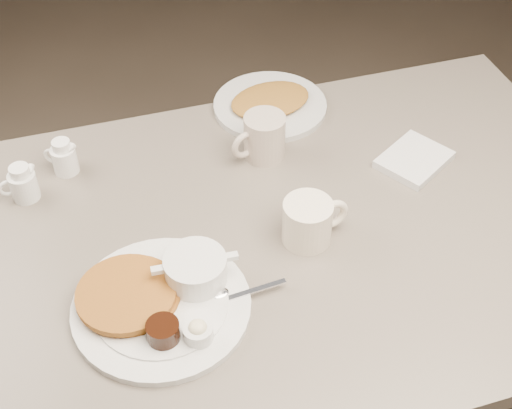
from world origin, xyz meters
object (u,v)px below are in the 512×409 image
object	(u,v)px
hash_plate	(270,104)
main_plate	(163,296)
creamer_right	(64,158)
diner_table	(259,292)
coffee_mug_far	(263,137)
creamer_left	(23,184)
coffee_mug_near	(309,221)

from	to	relation	value
hash_plate	main_plate	bearing A→B (deg)	-125.68
creamer_right	hash_plate	bearing A→B (deg)	9.87
hash_plate	diner_table	bearing A→B (deg)	-110.74
coffee_mug_far	creamer_left	size ratio (longest dim) A/B	1.62
diner_table	main_plate	xyz separation A→B (m)	(-0.21, -0.11, 0.19)
creamer_left	hash_plate	size ratio (longest dim) A/B	0.27
main_plate	creamer_right	world-z (taller)	creamer_right
diner_table	hash_plate	size ratio (longest dim) A/B	4.80
coffee_mug_far	creamer_left	distance (m)	0.50
coffee_mug_far	creamer_right	size ratio (longest dim) A/B	1.72
main_plate	creamer_right	distance (m)	0.43
coffee_mug_near	hash_plate	xyz separation A→B (m)	(0.06, 0.42, -0.03)
diner_table	creamer_left	size ratio (longest dim) A/B	17.74
coffee_mug_near	coffee_mug_far	world-z (taller)	coffee_mug_far
creamer_right	hash_plate	world-z (taller)	creamer_right
creamer_right	coffee_mug_far	bearing A→B (deg)	-10.00
creamer_right	coffee_mug_near	bearing A→B (deg)	-38.21
coffee_mug_near	creamer_right	bearing A→B (deg)	141.79
main_plate	coffee_mug_near	distance (m)	0.31
main_plate	coffee_mug_far	size ratio (longest dim) A/B	2.86
coffee_mug_far	hash_plate	size ratio (longest dim) A/B	0.44
coffee_mug_far	hash_plate	bearing A→B (deg)	67.08
coffee_mug_near	creamer_left	size ratio (longest dim) A/B	1.65
creamer_left	creamer_right	distance (m)	0.11
diner_table	coffee_mug_far	world-z (taller)	coffee_mug_far
creamer_left	creamer_right	xyz separation A→B (m)	(0.09, 0.06, 0.00)
diner_table	main_plate	bearing A→B (deg)	-152.96
main_plate	creamer_left	distance (m)	0.41
main_plate	creamer_left	size ratio (longest dim) A/B	4.63
coffee_mug_near	creamer_right	world-z (taller)	coffee_mug_near
creamer_left	creamer_right	size ratio (longest dim) A/B	1.06
diner_table	creamer_right	size ratio (longest dim) A/B	18.75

